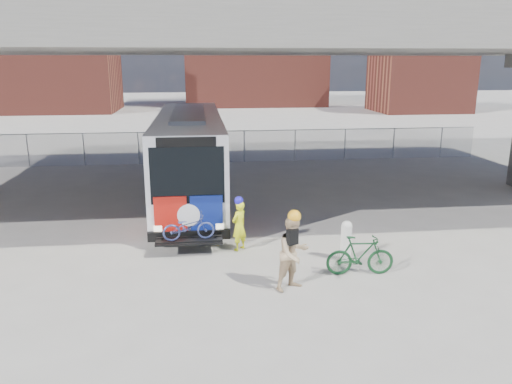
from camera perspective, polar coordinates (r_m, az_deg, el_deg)
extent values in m
plane|color=#9E9991|center=(17.50, -0.93, -4.23)|extent=(160.00, 160.00, 0.00)
cube|color=silver|center=(21.17, -7.56, 4.43)|extent=(2.55, 12.00, 3.20)
cube|color=black|center=(21.56, -7.60, 6.34)|extent=(2.61, 11.00, 1.28)
cube|color=black|center=(15.26, -7.86, 1.91)|extent=(2.24, 0.12, 1.76)
cube|color=black|center=(15.07, -8.00, 5.71)|extent=(1.78, 0.12, 0.30)
cube|color=black|center=(15.68, -7.63, -4.90)|extent=(2.55, 0.20, 0.30)
cube|color=#B2150D|center=(15.53, -9.74, -2.66)|extent=(1.00, 0.08, 1.20)
cube|color=navy|center=(15.51, -5.67, -2.54)|extent=(1.00, 0.08, 1.20)
cylinder|color=silver|center=(15.49, -7.71, -2.62)|extent=(0.70, 0.06, 0.70)
cube|color=gray|center=(20.94, -7.72, 8.94)|extent=(1.28, 7.20, 0.14)
cube|color=black|center=(15.21, -7.65, -5.53)|extent=(2.00, 0.70, 0.06)
cylinder|color=black|center=(17.30, -11.40, -3.01)|extent=(0.30, 1.00, 1.00)
cylinder|color=black|center=(17.25, -3.72, -2.80)|extent=(0.30, 1.00, 1.00)
cylinder|color=black|center=(25.61, -9.93, 2.82)|extent=(0.30, 1.00, 1.00)
cylinder|color=black|center=(25.58, -4.76, 2.98)|extent=(0.30, 1.00, 1.00)
cube|color=#B2150D|center=(17.67, -11.86, 0.04)|extent=(0.06, 2.60, 1.70)
cube|color=navy|center=(19.21, -11.46, 1.24)|extent=(0.06, 1.40, 1.70)
cube|color=#B2150D|center=(17.61, -3.38, 0.29)|extent=(0.06, 2.60, 1.70)
cube|color=navy|center=(19.16, -3.67, 1.47)|extent=(0.06, 1.40, 1.70)
imported|color=#3D4986|center=(15.07, -7.71, -3.97)|extent=(1.60, 0.71, 0.81)
cube|color=#605E59|center=(20.57, -2.19, 17.68)|extent=(40.00, 16.00, 1.50)
cube|color=#605E59|center=(20.62, -2.21, 19.90)|extent=(40.00, 0.60, 0.80)
cylinder|color=gray|center=(30.67, -26.39, 4.21)|extent=(0.06, 0.06, 1.80)
cylinder|color=gray|center=(29.56, -19.06, 4.60)|extent=(0.06, 0.06, 1.80)
cylinder|color=gray|center=(28.97, -11.29, 4.93)|extent=(0.06, 0.06, 1.80)
cylinder|color=gray|center=(28.92, -3.34, 5.17)|extent=(0.06, 0.06, 1.80)
cylinder|color=gray|center=(29.42, 4.49, 5.32)|extent=(0.06, 0.06, 1.80)
cylinder|color=gray|center=(30.44, 11.93, 5.36)|extent=(0.06, 0.06, 1.80)
cylinder|color=gray|center=(31.93, 18.79, 5.32)|extent=(0.06, 0.06, 1.80)
plane|color=gray|center=(28.92, -3.34, 5.17)|extent=(30.00, 0.00, 30.00)
cube|color=gray|center=(28.78, -3.37, 6.98)|extent=(30.00, 0.05, 0.04)
cube|color=brown|center=(63.61, -22.18, 13.05)|extent=(14.00, 10.00, 10.00)
cube|color=brown|center=(68.90, -0.32, 14.98)|extent=(18.00, 12.00, 12.00)
cube|color=brown|center=(62.04, 18.18, 12.45)|extent=(10.00, 8.00, 8.00)
cylinder|color=brown|center=(73.48, 6.01, 19.96)|extent=(2.20, 2.20, 25.00)
cylinder|color=silver|center=(14.92, 10.24, -5.75)|extent=(0.31, 0.31, 1.05)
sphere|color=silver|center=(14.75, 10.33, -3.84)|extent=(0.31, 0.31, 0.31)
imported|color=#F6FF1A|center=(15.38, -1.95, -3.87)|extent=(0.67, 0.67, 1.56)
sphere|color=#1E19D8|center=(15.14, -1.98, -1.00)|extent=(0.27, 0.27, 0.27)
imported|color=tan|center=(12.76, 4.32, -7.02)|extent=(1.18, 1.10, 1.93)
sphere|color=#FFAB1A|center=(12.43, 4.41, -2.79)|extent=(0.33, 0.33, 0.33)
cube|color=black|center=(12.40, 4.18, -5.12)|extent=(0.32, 0.28, 0.40)
imported|color=#143E1F|center=(13.98, 11.81, -7.11)|extent=(1.89, 0.65, 1.12)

